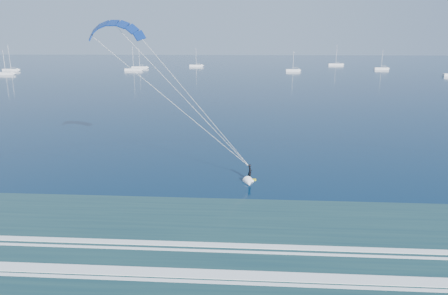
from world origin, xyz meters
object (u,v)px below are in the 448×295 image
Objects in this scene: kitesurfer_rig at (184,98)px; sailboat_7 at (11,70)px; sailboat_2 at (196,66)px; sailboat_0 at (6,73)px; sailboat_5 at (381,68)px; sailboat_4 at (336,64)px; sailboat_8 at (140,67)px; sailboat_1 at (134,69)px; sailboat_3 at (293,70)px.

kitesurfer_rig is 1.39× the size of sailboat_7.
sailboat_2 is 102.62m from sailboat_7.
sailboat_0 reaches higher than sailboat_5.
kitesurfer_rig is at bearing -54.06° from sailboat_7.
sailboat_4 reaches higher than sailboat_8.
sailboat_1 is 0.99× the size of sailboat_4.
kitesurfer_rig is at bearing -105.35° from sailboat_4.
sailboat_0 is at bearing -150.74° from sailboat_1.
sailboat_7 is 1.17× the size of sailboat_8.
sailboat_2 is at bearing 33.25° from sailboat_8.
kitesurfer_rig is 1.65× the size of sailboat_0.
sailboat_7 reaches higher than sailboat_1.
sailboat_1 is at bearing -154.12° from sailboat_4.
sailboat_8 reaches higher than sailboat_5.
sailboat_2 is (28.60, 37.74, -0.01)m from sailboat_1.
kitesurfer_rig is 1.63× the size of sailboat_8.
sailboat_1 is 64.21m from sailboat_7.
kitesurfer_rig is at bearing -82.73° from sailboat_2.
sailboat_0 is at bearing -137.13° from sailboat_8.
sailboat_5 is (16.79, -39.95, -0.01)m from sailboat_4.
sailboat_1 is at bearing -172.70° from sailboat_5.
sailboat_4 is at bearing 25.88° from sailboat_1.
sailboat_4 is at bearing 112.80° from sailboat_5.
sailboat_7 is (-119.09, 164.29, -8.81)m from kitesurfer_rig.
sailboat_7 reaches higher than sailboat_5.
sailboat_4 is (62.69, 228.29, -8.83)m from kitesurfer_rig.
sailboat_5 is 136.31m from sailboat_8.
sailboat_3 is 148.38m from sailboat_7.
sailboat_1 is 84.37m from sailboat_3.
sailboat_5 is 200.02m from sailboat_7.
sailboat_4 is at bearing 59.52° from sailboat_3.
sailboat_4 is 1.13× the size of sailboat_8.
sailboat_5 is at bearing 18.72° from sailboat_3.
sailboat_0 is 1.10× the size of sailboat_3.
sailboat_2 reaches higher than sailboat_3.
sailboat_5 is 0.79× the size of sailboat_7.
sailboat_8 reaches higher than sailboat_2.
sailboat_5 is (106.12, -20.48, -0.00)m from sailboat_2.
sailboat_1 is 135.82m from sailboat_5.
sailboat_8 reaches higher than sailboat_0.
sailboat_7 is (-198.57, -24.04, 0.03)m from sailboat_5.
sailboat_1 is at bearing -84.94° from sailboat_8.
sailboat_2 is at bearing 97.27° from kitesurfer_rig.
sailboat_3 is (137.12, 29.75, -0.00)m from sailboat_0.
kitesurfer_rig is 1.81× the size of sailboat_3.
sailboat_7 reaches higher than sailboat_4.
kitesurfer_rig reaches higher than sailboat_5.
kitesurfer_rig is 178.24m from sailboat_0.
sailboat_4 is (170.68, 86.77, 0.01)m from sailboat_0.
sailboat_2 is (-26.64, 208.81, -8.84)m from kitesurfer_rig.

